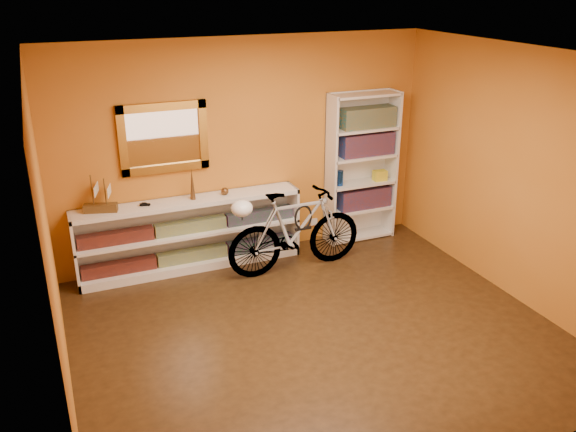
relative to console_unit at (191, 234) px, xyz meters
name	(u,v)px	position (x,y,z in m)	size (l,w,h in m)	color
floor	(316,332)	(0.76, -1.81, -0.43)	(4.50, 4.00, 0.01)	black
ceiling	(321,56)	(0.76, -1.81, 2.18)	(4.50, 4.00, 0.01)	silver
back_wall	(245,150)	(0.76, 0.19, 0.88)	(4.50, 0.01, 2.60)	#B7671B
left_wall	(49,248)	(-1.50, -1.81, 0.88)	(0.01, 4.00, 2.60)	#B7671B
right_wall	(517,176)	(3.01, -1.81, 0.88)	(0.01, 4.00, 2.60)	#B7671B
gilt_mirror	(164,138)	(-0.19, 0.15, 1.12)	(0.98, 0.06, 0.78)	#97631B
wall_socket	(314,222)	(1.66, 0.17, -0.17)	(0.09, 0.01, 0.09)	silver
console_unit	(191,234)	(0.00, 0.00, 0.00)	(2.60, 0.35, 0.85)	silver
cd_row_lower	(192,255)	(0.00, -0.02, -0.26)	(2.50, 0.13, 0.14)	black
cd_row_upper	(191,226)	(0.00, -0.02, 0.11)	(2.50, 0.13, 0.14)	navy
model_ship	(99,194)	(-0.96, 0.00, 0.63)	(0.35, 0.13, 0.42)	#442D13
toy_car	(145,206)	(-0.49, 0.00, 0.43)	(0.00, 0.00, 0.00)	black
bronze_ornament	(192,184)	(0.05, 0.00, 0.61)	(0.06, 0.06, 0.36)	#55381D
decorative_orb	(225,191)	(0.43, 0.00, 0.47)	(0.09, 0.09, 0.09)	#55381D
bookcase	(362,168)	(2.24, 0.03, 0.52)	(0.90, 0.30, 1.90)	silver
book_row_a	(364,197)	(2.29, 0.03, 0.12)	(0.70, 0.22, 0.26)	maroon
book_row_b	(366,144)	(2.29, 0.03, 0.83)	(0.70, 0.22, 0.28)	maroon
book_row_c	(368,117)	(2.29, 0.03, 1.16)	(0.70, 0.22, 0.25)	#1C5B63
travel_mug	(340,178)	(1.92, 0.01, 0.44)	(0.09, 0.09, 0.19)	#163F98
red_tin	(348,122)	(2.04, 0.06, 1.12)	(0.13, 0.13, 0.17)	maroon
yellow_bag	(380,175)	(2.49, -0.01, 0.40)	(0.17, 0.11, 0.13)	gold
bicycle	(295,231)	(1.10, -0.51, 0.07)	(1.67, 0.43, 0.98)	silver
helmet	(242,208)	(0.46, -0.52, 0.44)	(0.24, 0.23, 0.18)	white
u_lock	(303,217)	(1.20, -0.51, 0.21)	(0.22, 0.22, 0.02)	black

